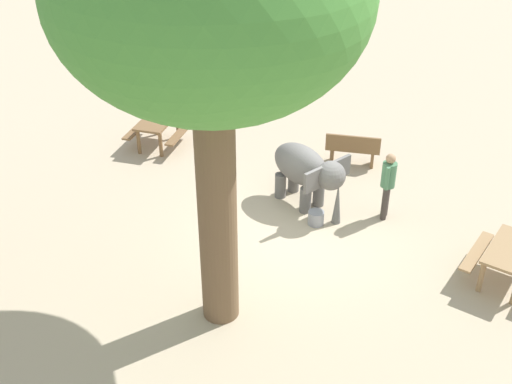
{
  "coord_description": "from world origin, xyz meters",
  "views": [
    {
      "loc": [
        -10.55,
        3.88,
        7.89
      ],
      "look_at": [
        0.61,
        0.77,
        0.8
      ],
      "focal_mm": 43.51,
      "sensor_mm": 36.0,
      "label": 1
    }
  ],
  "objects_px": {
    "wooden_bench": "(353,149)",
    "feed_bucket": "(316,218)",
    "elephant": "(307,170)",
    "picnic_table_near": "(510,257)",
    "picnic_table_far": "(158,126)",
    "person_handler": "(388,181)"
  },
  "relations": [
    {
      "from": "wooden_bench",
      "to": "feed_bucket",
      "type": "distance_m",
      "value": 3.01
    },
    {
      "from": "elephant",
      "to": "picnic_table_near",
      "type": "height_order",
      "value": "elephant"
    },
    {
      "from": "picnic_table_near",
      "to": "picnic_table_far",
      "type": "relative_size",
      "value": 1.02
    },
    {
      "from": "wooden_bench",
      "to": "picnic_table_near",
      "type": "height_order",
      "value": "wooden_bench"
    },
    {
      "from": "elephant",
      "to": "picnic_table_far",
      "type": "bearing_deg",
      "value": -169.15
    },
    {
      "from": "person_handler",
      "to": "picnic_table_near",
      "type": "height_order",
      "value": "person_handler"
    },
    {
      "from": "picnic_table_near",
      "to": "picnic_table_far",
      "type": "xyz_separation_m",
      "value": [
        7.69,
        5.73,
        0.0
      ]
    },
    {
      "from": "person_handler",
      "to": "wooden_bench",
      "type": "xyz_separation_m",
      "value": [
        2.49,
        -0.27,
        -0.48
      ]
    },
    {
      "from": "picnic_table_near",
      "to": "picnic_table_far",
      "type": "height_order",
      "value": "same"
    },
    {
      "from": "wooden_bench",
      "to": "elephant",
      "type": "bearing_deg",
      "value": -112.54
    },
    {
      "from": "picnic_table_far",
      "to": "wooden_bench",
      "type": "bearing_deg",
      "value": -86.21
    },
    {
      "from": "elephant",
      "to": "picnic_table_near",
      "type": "bearing_deg",
      "value": 12.63
    },
    {
      "from": "elephant",
      "to": "person_handler",
      "type": "height_order",
      "value": "person_handler"
    },
    {
      "from": "picnic_table_far",
      "to": "feed_bucket",
      "type": "relative_size",
      "value": 5.7
    },
    {
      "from": "picnic_table_far",
      "to": "feed_bucket",
      "type": "height_order",
      "value": "picnic_table_far"
    },
    {
      "from": "elephant",
      "to": "wooden_bench",
      "type": "xyz_separation_m",
      "value": [
        1.51,
        -1.81,
        -0.46
      ]
    },
    {
      "from": "feed_bucket",
      "to": "picnic_table_near",
      "type": "bearing_deg",
      "value": -134.72
    },
    {
      "from": "picnic_table_near",
      "to": "person_handler",
      "type": "bearing_deg",
      "value": 76.17
    },
    {
      "from": "wooden_bench",
      "to": "feed_bucket",
      "type": "bearing_deg",
      "value": -100.81
    },
    {
      "from": "person_handler",
      "to": "feed_bucket",
      "type": "distance_m",
      "value": 1.79
    },
    {
      "from": "picnic_table_far",
      "to": "picnic_table_near",
      "type": "bearing_deg",
      "value": -111.66
    },
    {
      "from": "wooden_bench",
      "to": "picnic_table_near",
      "type": "distance_m",
      "value": 5.31
    }
  ]
}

